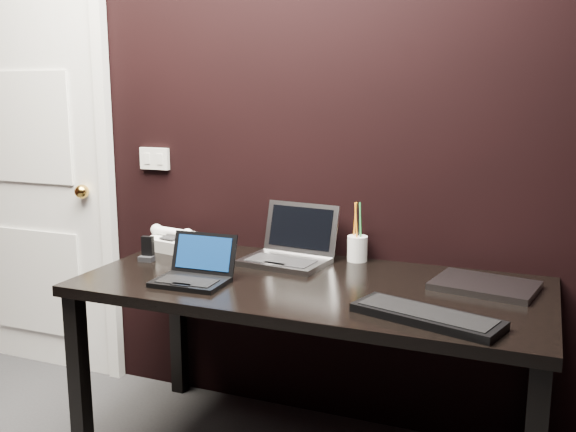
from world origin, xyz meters
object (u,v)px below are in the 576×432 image
at_px(desk_phone, 173,240).
at_px(mobile_phone, 147,252).
at_px(door, 32,168).
at_px(ext_keyboard, 426,316).
at_px(silver_laptop, 289,252).
at_px(closed_laptop, 485,285).
at_px(netbook, 194,273).
at_px(desk, 311,302).
at_px(pen_cup, 357,247).

distance_m(desk_phone, mobile_phone, 0.20).
relative_size(door, ext_keyboard, 4.41).
distance_m(silver_laptop, closed_laptop, 0.78).
bearing_deg(netbook, mobile_phone, 150.07).
bearing_deg(desk, desk_phone, 162.88).
bearing_deg(silver_laptop, desk, -51.07).
distance_m(closed_laptop, mobile_phone, 1.34).
xyz_separation_m(door, ext_keyboard, (2.11, -0.62, -0.29)).
height_order(netbook, ext_keyboard, netbook).
bearing_deg(closed_laptop, desk_phone, 176.79).
relative_size(ext_keyboard, closed_laptop, 1.26).
bearing_deg(desk_phone, netbook, -49.62).
relative_size(netbook, closed_laptop, 0.69).
relative_size(netbook, pen_cup, 1.08).
bearing_deg(door, netbook, -23.42).
xyz_separation_m(netbook, silver_laptop, (0.22, 0.39, 0.01)).
distance_m(netbook, closed_laptop, 1.05).
bearing_deg(netbook, door, 156.58).
distance_m(door, netbook, 1.39).
distance_m(desk, desk_phone, 0.77).
distance_m(netbook, silver_laptop, 0.44).
height_order(closed_laptop, mobile_phone, mobile_phone).
distance_m(ext_keyboard, desk_phone, 1.29).
height_order(door, closed_laptop, door).
distance_m(desk, ext_keyboard, 0.54).
bearing_deg(mobile_phone, ext_keyboard, -12.83).
xyz_separation_m(desk_phone, mobile_phone, (0.00, -0.20, -0.00)).
relative_size(netbook, silver_laptop, 0.74).
bearing_deg(silver_laptop, pen_cup, 26.68).
bearing_deg(mobile_phone, closed_laptop, 5.41).
distance_m(desk, closed_laptop, 0.63).
bearing_deg(closed_laptop, ext_keyboard, -108.77).
bearing_deg(netbook, pen_cup, 47.45).
height_order(ext_keyboard, mobile_phone, mobile_phone).
distance_m(mobile_phone, pen_cup, 0.87).
bearing_deg(mobile_phone, desk_phone, 90.27).
bearing_deg(desk_phone, door, 170.71).
bearing_deg(closed_laptop, desk, -165.94).
xyz_separation_m(closed_laptop, desk_phone, (-1.33, 0.07, 0.03)).
xyz_separation_m(ext_keyboard, closed_laptop, (0.14, 0.40, -0.00)).
relative_size(closed_laptop, pen_cup, 1.57).
xyz_separation_m(netbook, pen_cup, (0.47, 0.51, 0.02)).
xyz_separation_m(door, netbook, (1.25, -0.54, -0.27)).
relative_size(desk, pen_cup, 6.92).
bearing_deg(ext_keyboard, door, 163.58).
height_order(desk, desk_phone, desk_phone).
bearing_deg(silver_laptop, door, 173.97).
distance_m(netbook, desk_phone, 0.51).
xyz_separation_m(silver_laptop, closed_laptop, (0.78, -0.07, -0.03)).
relative_size(ext_keyboard, mobile_phone, 4.76).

